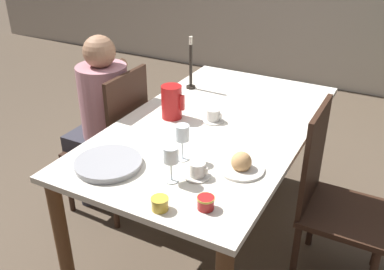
% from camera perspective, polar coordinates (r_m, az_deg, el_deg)
% --- Properties ---
extents(ground_plane, '(20.00, 20.00, 0.00)m').
position_cam_1_polar(ground_plane, '(2.74, 2.57, -13.02)').
color(ground_plane, brown).
extents(dining_table, '(0.97, 1.69, 0.77)m').
position_cam_1_polar(dining_table, '(2.36, 2.90, -0.73)').
color(dining_table, silver).
rests_on(dining_table, ground_plane).
extents(chair_person_side, '(0.42, 0.42, 0.97)m').
position_cam_1_polar(chair_person_side, '(2.72, -10.17, -0.91)').
color(chair_person_side, '#331E14').
rests_on(chair_person_side, ground_plane).
extents(chair_opposite, '(0.42, 0.42, 0.97)m').
position_cam_1_polar(chair_opposite, '(2.30, 18.11, -7.83)').
color(chair_opposite, '#331E14').
rests_on(chair_opposite, ground_plane).
extents(person_seated, '(0.39, 0.41, 1.17)m').
position_cam_1_polar(person_seated, '(2.70, -11.97, 3.13)').
color(person_seated, '#33333D').
rests_on(person_seated, ground_plane).
extents(red_pitcher, '(0.14, 0.11, 0.19)m').
position_cam_1_polar(red_pitcher, '(2.35, -2.73, 4.46)').
color(red_pitcher, red).
rests_on(red_pitcher, dining_table).
extents(wine_glass_water, '(0.06, 0.06, 0.17)m').
position_cam_1_polar(wine_glass_water, '(1.93, -1.30, 0.05)').
color(wine_glass_water, white).
rests_on(wine_glass_water, dining_table).
extents(wine_glass_juice, '(0.06, 0.06, 0.16)m').
position_cam_1_polar(wine_glass_juice, '(1.78, -2.82, -2.94)').
color(wine_glass_juice, white).
rests_on(wine_glass_juice, dining_table).
extents(teacup_near_person, '(0.12, 0.12, 0.07)m').
position_cam_1_polar(teacup_near_person, '(1.85, 0.71, -4.77)').
color(teacup_near_person, silver).
rests_on(teacup_near_person, dining_table).
extents(teacup_across, '(0.12, 0.12, 0.07)m').
position_cam_1_polar(teacup_across, '(2.33, 2.85, 2.52)').
color(teacup_across, silver).
rests_on(teacup_across, dining_table).
extents(serving_tray, '(0.30, 0.30, 0.03)m').
position_cam_1_polar(serving_tray, '(1.96, -11.10, -3.75)').
color(serving_tray, '#9E9EA3').
rests_on(serving_tray, dining_table).
extents(bread_plate, '(0.21, 0.21, 0.09)m').
position_cam_1_polar(bread_plate, '(1.91, 6.57, -3.94)').
color(bread_plate, silver).
rests_on(bread_plate, dining_table).
extents(jam_jar_amber, '(0.07, 0.07, 0.05)m').
position_cam_1_polar(jam_jar_amber, '(1.67, 1.85, -8.94)').
color(jam_jar_amber, '#A81E1E').
rests_on(jam_jar_amber, dining_table).
extents(jam_jar_red, '(0.07, 0.07, 0.05)m').
position_cam_1_polar(jam_jar_red, '(1.66, -4.31, -9.04)').
color(jam_jar_red, gold).
rests_on(jam_jar_red, dining_table).
extents(candlestick_tall, '(0.06, 0.06, 0.34)m').
position_cam_1_polar(candlestick_tall, '(2.74, -0.16, 8.87)').
color(candlestick_tall, black).
rests_on(candlestick_tall, dining_table).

